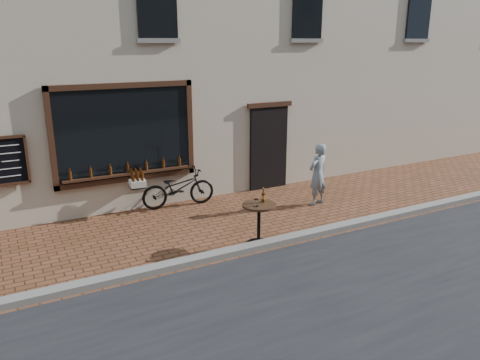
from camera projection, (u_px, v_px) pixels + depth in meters
name	position (u px, v px, depth m)	size (l,w,h in m)	color
ground	(276.00, 250.00, 8.97)	(90.00, 90.00, 0.00)	#58331C
kerb	(271.00, 243.00, 9.13)	(90.00, 0.25, 0.12)	slate
cargo_bicycle	(177.00, 188.00, 11.18)	(2.07, 0.76, 0.99)	black
bistro_table	(259.00, 216.00, 9.03)	(0.65, 0.65, 1.12)	black
pedestrian	(318.00, 174.00, 11.27)	(0.55, 0.36, 1.51)	gray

